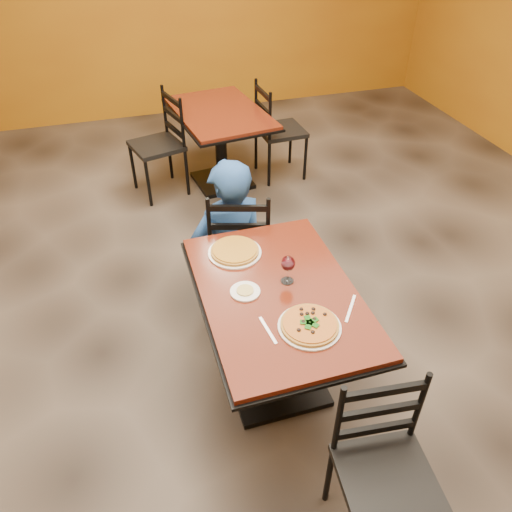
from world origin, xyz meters
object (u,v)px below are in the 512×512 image
object	(u,v)px
table_second	(220,131)
chair_second_right	(281,131)
table_main	(277,317)
chair_second_left	(157,146)
diner	(229,232)
pizza_far	(235,250)
pizza_main	(310,325)
wine_glass	(288,268)
chair_main_far	(240,241)
plate_far	(235,253)
side_plate	(245,292)
plate_main	(309,327)
chair_main_near	(387,481)

from	to	relation	value
table_second	chair_second_right	size ratio (longest dim) A/B	1.32
table_main	chair_second_left	bearing A→B (deg)	97.46
diner	pizza_far	xyz separation A→B (m)	(-0.09, -0.51, 0.23)
table_main	chair_second_right	size ratio (longest dim) A/B	1.30
table_main	table_second	size ratio (longest dim) A/B	0.98
chair_second_left	table_second	bearing A→B (deg)	74.88
table_second	chair_second_left	xyz separation A→B (m)	(-0.61, 0.00, -0.08)
pizza_main	wine_glass	distance (m)	0.36
chair_main_far	pizza_far	distance (m)	0.60
plate_far	side_plate	bearing A→B (deg)	-95.76
table_second	table_main	bearing A→B (deg)	-96.42
plate_main	side_plate	distance (m)	0.41
plate_far	chair_second_left	bearing A→B (deg)	95.20
chair_second_left	plate_main	size ratio (longest dim) A/B	3.08
diner	chair_second_left	bearing A→B (deg)	-91.23
pizza_main	table_main	bearing A→B (deg)	101.41
diner	pizza_far	size ratio (longest dim) A/B	3.88
chair_main_far	chair_second_left	bearing A→B (deg)	-60.67
diner	plate_far	world-z (taller)	diner
table_main	table_second	bearing A→B (deg)	83.58
table_second	plate_main	size ratio (longest dim) A/B	4.04
table_main	table_second	distance (m)	2.53
chair_main_near	chair_main_far	distance (m)	1.84
chair_second_right	plate_far	distance (m)	2.38
chair_main_far	pizza_main	size ratio (longest dim) A/B	3.23
table_main	chair_main_far	size ratio (longest dim) A/B	1.34
table_main	pizza_far	bearing A→B (deg)	109.42
chair_second_left	plate_far	size ratio (longest dim) A/B	3.08
chair_main_far	chair_second_right	bearing A→B (deg)	-100.82
chair_second_left	plate_far	distance (m)	2.16
chair_second_left	pizza_main	size ratio (longest dim) A/B	3.36
plate_main	side_plate	bearing A→B (deg)	124.28
chair_main_near	plate_main	size ratio (longest dim) A/B	2.88
diner	plate_far	bearing A→B (deg)	69.33
plate_main	wine_glass	size ratio (longest dim) A/B	1.72
chair_second_right	pizza_far	distance (m)	2.38
pizza_main	chair_main_far	bearing A→B (deg)	91.60
side_plate	wine_glass	xyz separation A→B (m)	(0.24, 0.02, 0.08)
table_second	diner	xyz separation A→B (m)	(-0.33, -1.62, -0.01)
pizza_main	wine_glass	size ratio (longest dim) A/B	1.58
pizza_far	chair_main_near	bearing A→B (deg)	-77.15
table_main	pizza_main	world-z (taller)	pizza_main
chair_main_near	table_main	bearing A→B (deg)	106.19
side_plate	table_second	bearing A→B (deg)	79.62
table_main	chair_main_far	xyz separation A→B (m)	(0.03, 0.87, -0.10)
chair_main_near	chair_main_far	bearing A→B (deg)	100.59
chair_main_far	chair_second_right	size ratio (longest dim) A/B	0.97
chair_second_right	wine_glass	size ratio (longest dim) A/B	5.25
wine_glass	chair_main_far	bearing A→B (deg)	93.17
table_second	diner	world-z (taller)	diner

